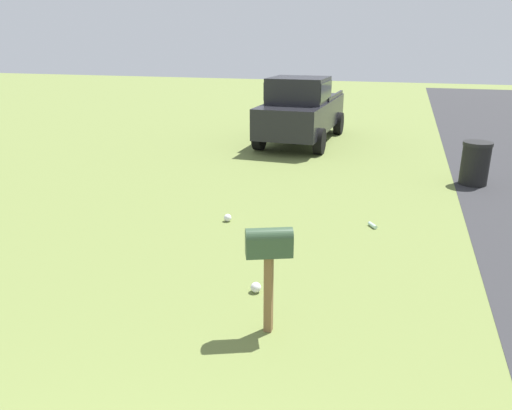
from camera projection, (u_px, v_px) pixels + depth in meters
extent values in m
cube|color=brown|center=(269.00, 294.00, 5.45)|extent=(0.09, 0.09, 0.95)
cube|color=#334C33|center=(269.00, 246.00, 5.26)|extent=(0.38, 0.55, 0.22)
cylinder|color=#334C33|center=(269.00, 237.00, 5.23)|extent=(0.38, 0.55, 0.20)
cube|color=red|center=(272.00, 237.00, 5.34)|extent=(0.02, 0.04, 0.18)
cube|color=black|center=(302.00, 114.00, 15.69)|extent=(5.11, 2.00, 0.90)
cube|color=black|center=(299.00, 90.00, 14.88)|extent=(1.77, 1.75, 0.76)
cube|color=black|center=(299.00, 90.00, 14.88)|extent=(1.72, 1.78, 0.53)
cube|color=black|center=(335.00, 96.00, 16.26)|extent=(2.63, 0.16, 0.12)
cube|color=black|center=(286.00, 94.00, 16.78)|extent=(2.63, 0.16, 0.12)
cylinder|color=black|center=(319.00, 141.00, 14.08)|extent=(0.77, 0.28, 0.76)
cylinder|color=black|center=(259.00, 137.00, 14.63)|extent=(0.77, 0.28, 0.76)
cylinder|color=black|center=(339.00, 123.00, 17.07)|extent=(0.77, 0.28, 0.76)
cylinder|color=black|center=(288.00, 121.00, 17.63)|extent=(0.77, 0.28, 0.76)
cylinder|color=black|center=(475.00, 165.00, 11.10)|extent=(0.62, 0.62, 0.91)
cylinder|color=black|center=(478.00, 144.00, 10.94)|extent=(0.65, 0.65, 0.08)
sphere|color=silver|center=(228.00, 218.00, 8.94)|extent=(0.14, 0.14, 0.14)
sphere|color=silver|center=(256.00, 287.00, 6.43)|extent=(0.14, 0.14, 0.14)
cylinder|color=#B2D8BF|center=(373.00, 225.00, 8.67)|extent=(0.22, 0.18, 0.07)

